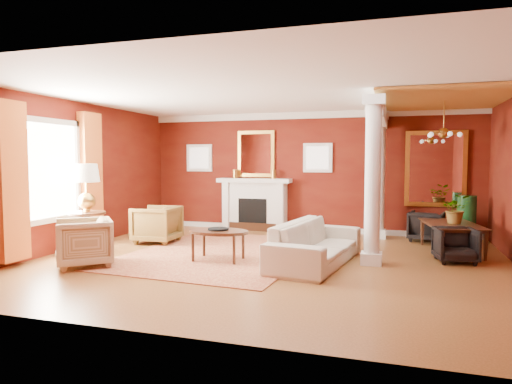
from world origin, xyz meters
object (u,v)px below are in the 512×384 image
(sofa, at_px, (316,236))
(dining_table, at_px, (453,229))
(armchair_leopard, at_px, (157,222))
(armchair_stripe, at_px, (84,240))
(side_table, at_px, (86,192))
(coffee_table, at_px, (218,233))

(sofa, distance_m, dining_table, 2.88)
(armchair_leopard, bearing_deg, sofa, 72.48)
(armchair_stripe, height_order, side_table, side_table)
(sofa, height_order, coffee_table, sofa)
(sofa, height_order, dining_table, sofa)
(sofa, relative_size, side_table, 1.46)
(side_table, height_order, dining_table, side_table)
(sofa, relative_size, coffee_table, 2.29)
(armchair_stripe, bearing_deg, coffee_table, 77.41)
(armchair_stripe, bearing_deg, armchair_leopard, 138.16)
(sofa, height_order, armchair_stripe, sofa)
(armchair_stripe, distance_m, coffee_table, 2.21)
(dining_table, bearing_deg, armchair_stripe, 106.43)
(armchair_leopard, distance_m, side_table, 1.68)
(sofa, relative_size, dining_table, 1.55)
(armchair_leopard, bearing_deg, dining_table, 94.97)
(side_table, xyz_separation_m, dining_table, (6.54, 2.10, -0.71))
(sofa, distance_m, armchair_leopard, 3.67)
(sofa, xyz_separation_m, coffee_table, (-1.65, -0.27, 0.01))
(armchair_leopard, relative_size, dining_table, 0.55)
(armchair_leopard, relative_size, coffee_table, 0.81)
(sofa, xyz_separation_m, side_table, (-4.23, -0.39, 0.67))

